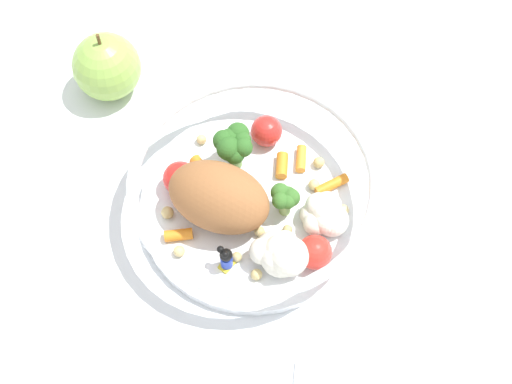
% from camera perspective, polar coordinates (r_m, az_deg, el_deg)
% --- Properties ---
extents(ground_plane, '(2.40, 2.40, 0.00)m').
position_cam_1_polar(ground_plane, '(0.66, 0.26, -0.34)').
color(ground_plane, white).
extents(food_container, '(0.23, 0.23, 0.07)m').
position_cam_1_polar(food_container, '(0.62, -0.09, -0.64)').
color(food_container, white).
rests_on(food_container, ground_plane).
extents(loose_apple, '(0.07, 0.07, 0.08)m').
position_cam_1_polar(loose_apple, '(0.72, -12.50, 10.30)').
color(loose_apple, '#8CB74C').
rests_on(loose_apple, ground_plane).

